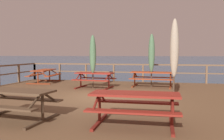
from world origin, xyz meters
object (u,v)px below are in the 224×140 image
at_px(picnic_table_back_right, 152,76).
at_px(patio_umbrella_tall_back_right, 174,48).
at_px(picnic_table_back_left, 135,102).
at_px(picnic_table_mid_centre, 44,73).
at_px(picnic_table_front_left, 95,77).
at_px(patio_umbrella_short_back, 152,53).
at_px(patio_umbrella_tall_mid_left, 93,54).
at_px(picnic_table_mid_right, 16,98).

relative_size(picnic_table_back_right, patio_umbrella_tall_back_right, 0.77).
bearing_deg(picnic_table_back_left, patio_umbrella_tall_back_right, 74.29).
relative_size(picnic_table_mid_centre, picnic_table_front_left, 1.10).
distance_m(picnic_table_back_left, patio_umbrella_short_back, 6.96).
height_order(picnic_table_back_right, patio_umbrella_short_back, patio_umbrella_short_back).
xyz_separation_m(picnic_table_back_right, picnic_table_mid_centre, (-6.34, 0.45, -0.00)).
bearing_deg(picnic_table_mid_centre, patio_umbrella_tall_mid_left, -24.60).
height_order(picnic_table_back_right, picnic_table_mid_right, same).
relative_size(picnic_table_mid_centre, patio_umbrella_short_back, 0.80).
height_order(picnic_table_front_left, picnic_table_back_left, same).
bearing_deg(picnic_table_back_left, picnic_table_mid_centre, 130.56).
bearing_deg(picnic_table_mid_centre, picnic_table_back_right, -4.06).
height_order(picnic_table_back_left, patio_umbrella_tall_back_right, patio_umbrella_tall_back_right).
height_order(picnic_table_mid_centre, patio_umbrella_tall_back_right, patio_umbrella_tall_back_right).
height_order(picnic_table_mid_right, patio_umbrella_tall_mid_left, patio_umbrella_tall_mid_left).
xyz_separation_m(picnic_table_back_right, picnic_table_back_left, (-0.02, -6.94, -0.00)).
relative_size(picnic_table_mid_right, patio_umbrella_tall_back_right, 0.70).
bearing_deg(picnic_table_mid_centre, patio_umbrella_tall_back_right, -27.83).
bearing_deg(picnic_table_front_left, picnic_table_back_right, 21.87).
xyz_separation_m(picnic_table_back_right, patio_umbrella_short_back, (-0.05, -0.07, 1.15)).
bearing_deg(patio_umbrella_tall_mid_left, picnic_table_mid_centre, 155.40).
xyz_separation_m(picnic_table_mid_right, patio_umbrella_short_back, (2.99, 7.06, 1.16)).
height_order(picnic_table_mid_centre, picnic_table_front_left, same).
xyz_separation_m(picnic_table_back_right, patio_umbrella_tall_back_right, (0.97, -3.41, 1.32)).
distance_m(picnic_table_mid_right, patio_umbrella_tall_mid_left, 6.08).
relative_size(picnic_table_back_right, picnic_table_front_left, 1.16).
distance_m(picnic_table_mid_centre, patio_umbrella_tall_mid_left, 4.01).
xyz_separation_m(picnic_table_back_left, patio_umbrella_tall_back_right, (0.99, 3.53, 1.32)).
distance_m(picnic_table_mid_centre, picnic_table_mid_right, 8.27).
distance_m(picnic_table_front_left, patio_umbrella_tall_mid_left, 1.11).
height_order(picnic_table_back_right, picnic_table_back_left, same).
relative_size(picnic_table_back_right, picnic_table_back_left, 1.09).
relative_size(picnic_table_back_left, patio_umbrella_short_back, 0.78).
bearing_deg(picnic_table_front_left, picnic_table_mid_right, -92.63).
xyz_separation_m(picnic_table_mid_centre, picnic_table_mid_right, (3.30, -7.58, -0.00)).
distance_m(patio_umbrella_tall_back_right, patio_umbrella_tall_mid_left, 4.43).
height_order(picnic_table_mid_right, patio_umbrella_short_back, patio_umbrella_short_back).
bearing_deg(patio_umbrella_tall_mid_left, patio_umbrella_short_back, 21.29).
distance_m(picnic_table_back_right, picnic_table_mid_right, 7.75).
distance_m(picnic_table_mid_centre, picnic_table_front_left, 3.90).
relative_size(patio_umbrella_tall_back_right, patio_umbrella_tall_mid_left, 1.14).
distance_m(picnic_table_mid_centre, picnic_table_back_left, 9.72).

